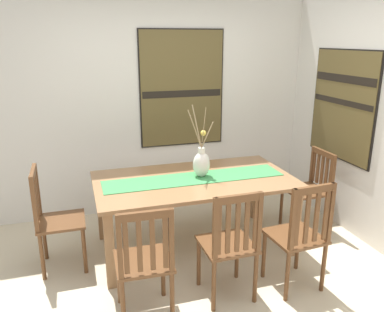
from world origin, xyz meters
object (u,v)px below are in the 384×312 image
object	(u,v)px
painting_on_back_wall	(182,89)
painting_on_side_wall	(343,105)
chair_1	(230,243)
dining_table	(194,187)
chair_2	(144,261)
centerpiece_vase	(201,162)
chair_3	(300,234)
chair_0	(310,188)
chair_4	(54,218)

from	to	relation	value
painting_on_back_wall	painting_on_side_wall	world-z (taller)	painting_on_back_wall
painting_on_back_wall	chair_1	bearing A→B (deg)	-94.74
dining_table	chair_2	bearing A→B (deg)	-125.99
dining_table	painting_on_side_wall	bearing A→B (deg)	3.64
centerpiece_vase	chair_3	size ratio (longest dim) A/B	0.72
chair_0	chair_3	size ratio (longest dim) A/B	0.91
centerpiece_vase	chair_3	world-z (taller)	centerpiece_vase
centerpiece_vase	chair_0	distance (m)	1.33
dining_table	painting_on_side_wall	world-z (taller)	painting_on_side_wall
chair_1	painting_on_back_wall	distance (m)	2.21
chair_4	painting_on_side_wall	bearing A→B (deg)	1.88
centerpiece_vase	painting_on_back_wall	distance (m)	1.22
centerpiece_vase	chair_3	xyz separation A→B (m)	(0.54, -0.96, -0.38)
dining_table	chair_4	distance (m)	1.34
chair_2	chair_4	distance (m)	1.15
centerpiece_vase	painting_on_side_wall	distance (m)	1.72
chair_4	chair_3	bearing A→B (deg)	-25.70
chair_1	centerpiece_vase	bearing A→B (deg)	86.11
painting_on_side_wall	painting_on_back_wall	bearing A→B (deg)	147.90
painting_on_side_wall	chair_1	bearing A→B (deg)	-149.77
chair_2	painting_on_side_wall	size ratio (longest dim) A/B	0.80
centerpiece_vase	chair_1	world-z (taller)	centerpiece_vase
painting_on_back_wall	chair_3	bearing A→B (deg)	-77.66
chair_2	chair_3	bearing A→B (deg)	0.07
chair_0	painting_on_back_wall	size ratio (longest dim) A/B	0.65
painting_on_back_wall	painting_on_side_wall	distance (m)	1.84
chair_2	chair_3	size ratio (longest dim) A/B	0.97
painting_on_back_wall	chair_4	bearing A→B (deg)	-144.69
painting_on_side_wall	chair_2	bearing A→B (deg)	-156.62
dining_table	chair_1	distance (m)	0.90
chair_1	chair_2	distance (m)	0.70
centerpiece_vase	chair_4	size ratio (longest dim) A/B	0.72
chair_4	painting_on_back_wall	world-z (taller)	painting_on_back_wall
chair_2	painting_on_back_wall	size ratio (longest dim) A/B	0.69
dining_table	centerpiece_vase	distance (m)	0.26
painting_on_back_wall	painting_on_side_wall	size ratio (longest dim) A/B	1.16
chair_2	dining_table	bearing A→B (deg)	54.01
chair_0	chair_1	xyz separation A→B (m)	(-1.33, -0.90, 0.02)
chair_1	chair_3	world-z (taller)	chair_3
dining_table	chair_3	xyz separation A→B (m)	(0.63, -0.93, -0.14)
chair_1	painting_on_side_wall	bearing A→B (deg)	30.23
chair_2	centerpiece_vase	bearing A→B (deg)	51.70
chair_0	painting_on_back_wall	xyz separation A→B (m)	(-1.17, 1.08, 1.00)
chair_1	painting_on_side_wall	distance (m)	2.17
chair_4	chair_0	bearing A→B (deg)	-0.03
centerpiece_vase	chair_2	world-z (taller)	centerpiece_vase
chair_3	painting_on_back_wall	world-z (taller)	painting_on_back_wall
dining_table	painting_on_side_wall	size ratio (longest dim) A/B	1.63
chair_0	chair_4	bearing A→B (deg)	179.97
chair_4	centerpiece_vase	bearing A→B (deg)	0.85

